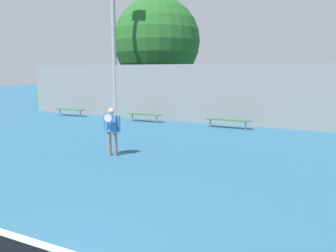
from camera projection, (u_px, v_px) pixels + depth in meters
The scene contains 7 objects.
tennis_player at pixel (112, 129), 10.57m from camera, with size 0.57×0.46×1.56m.
bench_courtside_near at pixel (70, 110), 20.00m from camera, with size 2.01×0.40×0.42m.
bench_courtside_far at pixel (228, 120), 15.74m from camera, with size 2.19×0.40×0.42m.
bench_adjacent_court at pixel (144, 115), 17.74m from camera, with size 1.92×0.40×0.42m.
light_pole_near_left at pixel (113, 24), 18.95m from camera, with size 0.90×0.60×9.24m.
back_fence at pixel (252, 95), 16.05m from camera, with size 28.97×0.06×3.08m.
tree_green_tall at pixel (157, 42), 22.75m from camera, with size 6.01×6.01×7.75m.
Camera 1 is at (3.31, -2.17, 2.75)m, focal length 35.00 mm.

